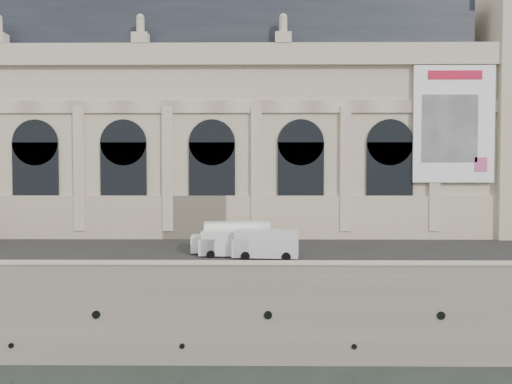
% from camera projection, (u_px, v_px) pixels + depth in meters
% --- Properties ---
extents(ground, '(260.00, 260.00, 0.00)m').
position_uv_depth(ground, '(239.00, 366.00, 34.83)').
color(ground, black).
rests_on(ground, ground).
extents(quay, '(160.00, 70.00, 6.00)m').
position_uv_depth(quay, '(250.00, 249.00, 69.70)').
color(quay, gray).
rests_on(quay, ground).
extents(street, '(160.00, 24.00, 0.06)m').
position_uv_depth(street, '(245.00, 250.00, 48.61)').
color(street, '#2D2D2D').
rests_on(street, quay).
extents(parapet, '(160.00, 1.40, 1.21)m').
position_uv_depth(parapet, '(240.00, 270.00, 35.20)').
color(parapet, gray).
rests_on(parapet, quay).
extents(museum, '(69.00, 18.70, 29.10)m').
position_uv_depth(museum, '(204.00, 126.00, 65.03)').
color(museum, '#BEAF92').
rests_on(museum, quay).
extents(van_b, '(5.36, 2.38, 2.35)m').
position_uv_depth(van_b, '(227.00, 243.00, 44.66)').
color(van_b, silver).
rests_on(van_b, quay).
extents(van_c, '(5.89, 2.81, 2.54)m').
position_uv_depth(van_c, '(263.00, 244.00, 43.58)').
color(van_c, silver).
rests_on(van_c, quay).
extents(box_truck, '(7.40, 2.99, 2.93)m').
position_uv_depth(box_truck, '(233.00, 238.00, 46.49)').
color(box_truck, white).
rests_on(box_truck, quay).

